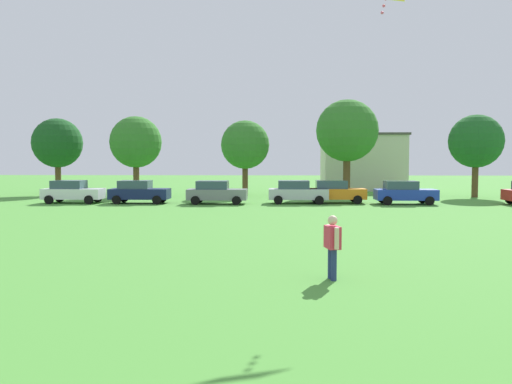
# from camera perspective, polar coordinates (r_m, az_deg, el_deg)

# --- Properties ---
(ground_plane) EXTENTS (160.00, 160.00, 0.00)m
(ground_plane) POSITION_cam_1_polar(r_m,az_deg,el_deg) (29.58, -3.03, -2.59)
(ground_plane) COLOR #4C9338
(adult_bystander) EXTENTS (0.42, 0.80, 1.71)m
(adult_bystander) POSITION_cam_1_polar(r_m,az_deg,el_deg) (13.72, 8.48, -5.47)
(adult_bystander) COLOR navy
(adult_bystander) RESTS_ON ground
(parked_car_white_0) EXTENTS (4.30, 2.02, 1.68)m
(parked_car_white_0) POSITION_cam_1_polar(r_m,az_deg,el_deg) (40.20, -19.71, 0.04)
(parked_car_white_0) COLOR white
(parked_car_white_0) RESTS_ON ground
(parked_car_navy_1) EXTENTS (4.30, 2.02, 1.68)m
(parked_car_navy_1) POSITION_cam_1_polar(r_m,az_deg,el_deg) (38.69, -12.90, 0.03)
(parked_car_navy_1) COLOR #141E4C
(parked_car_navy_1) RESTS_ON ground
(parked_car_gray_2) EXTENTS (4.30, 2.02, 1.68)m
(parked_car_gray_2) POSITION_cam_1_polar(r_m,az_deg,el_deg) (37.25, -4.45, -0.02)
(parked_car_gray_2) COLOR slate
(parked_car_gray_2) RESTS_ON ground
(parked_car_silver_3) EXTENTS (4.30, 2.02, 1.68)m
(parked_car_silver_3) POSITION_cam_1_polar(r_m,az_deg,el_deg) (37.64, 4.58, 0.02)
(parked_car_silver_3) COLOR silver
(parked_car_silver_3) RESTS_ON ground
(parked_car_orange_4) EXTENTS (4.30, 2.02, 1.68)m
(parked_car_orange_4) POSITION_cam_1_polar(r_m,az_deg,el_deg) (38.30, 8.74, 0.05)
(parked_car_orange_4) COLOR orange
(parked_car_orange_4) RESTS_ON ground
(parked_car_blue_5) EXTENTS (4.30, 2.02, 1.68)m
(parked_car_blue_5) POSITION_cam_1_polar(r_m,az_deg,el_deg) (38.39, 16.14, -0.04)
(parked_car_blue_5) COLOR #1E38AD
(parked_car_blue_5) RESTS_ON ground
(tree_far_left) EXTENTS (4.48, 4.48, 6.98)m
(tree_far_left) POSITION_cam_1_polar(r_m,az_deg,el_deg) (50.21, -21.19, 5.07)
(tree_far_left) COLOR brown
(tree_far_left) RESTS_ON ground
(tree_left) EXTENTS (4.50, 4.50, 7.02)m
(tree_left) POSITION_cam_1_polar(r_m,az_deg,el_deg) (46.33, -13.21, 5.39)
(tree_left) COLOR brown
(tree_left) RESTS_ON ground
(tree_center) EXTENTS (4.30, 4.30, 6.70)m
(tree_center) POSITION_cam_1_polar(r_m,az_deg,el_deg) (45.69, -1.22, 5.24)
(tree_center) COLOR brown
(tree_center) RESTS_ON ground
(tree_right) EXTENTS (5.46, 5.46, 8.52)m
(tree_right) POSITION_cam_1_polar(r_m,az_deg,el_deg) (46.23, 10.08, 6.69)
(tree_right) COLOR brown
(tree_right) RESTS_ON ground
(tree_far_right) EXTENTS (4.53, 4.53, 7.06)m
(tree_far_right) POSITION_cam_1_polar(r_m,az_deg,el_deg) (47.72, 23.24, 5.17)
(tree_far_right) COLOR brown
(tree_far_right) RESTS_ON ground
(house_left) EXTENTS (8.71, 6.46, 5.98)m
(house_left) POSITION_cam_1_polar(r_m,az_deg,el_deg) (56.18, 11.69, 3.29)
(house_left) COLOR beige
(house_left) RESTS_ON ground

